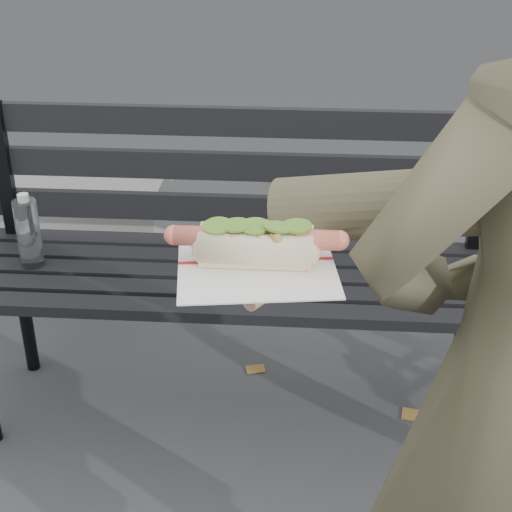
# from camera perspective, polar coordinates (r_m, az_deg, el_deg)

# --- Properties ---
(park_bench) EXTENTS (1.50, 0.44, 0.88)m
(park_bench) POSITION_cam_1_polar(r_m,az_deg,el_deg) (2.16, -1.93, 0.81)
(park_bench) COLOR black
(park_bench) RESTS_ON ground
(concrete_block) EXTENTS (1.20, 0.40, 0.40)m
(concrete_block) POSITION_cam_1_polar(r_m,az_deg,el_deg) (3.15, -17.43, 2.16)
(concrete_block) COLOR slate
(concrete_block) RESTS_ON ground
(held_hotdog) EXTENTS (0.63, 0.30, 0.20)m
(held_hotdog) POSITION_cam_1_polar(r_m,az_deg,el_deg) (1.00, 11.31, 2.90)
(held_hotdog) COLOR brown
(fallen_leaves) EXTENTS (4.34, 3.20, 0.00)m
(fallen_leaves) POSITION_cam_1_polar(r_m,az_deg,el_deg) (2.14, 8.14, -17.11)
(fallen_leaves) COLOR brown
(fallen_leaves) RESTS_ON ground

